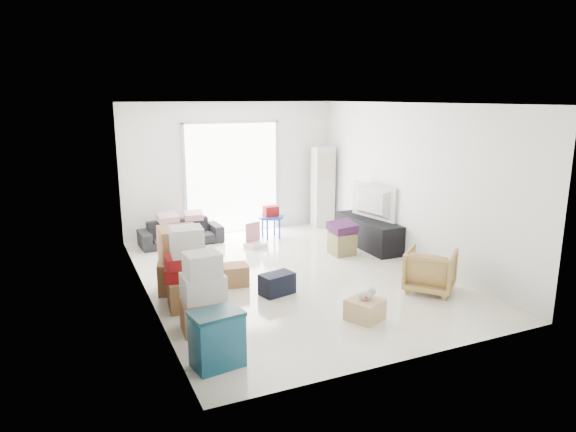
{
  "coord_description": "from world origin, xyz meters",
  "views": [
    {
      "loc": [
        -3.24,
        -7.12,
        2.8
      ],
      "look_at": [
        0.02,
        0.2,
        0.93
      ],
      "focal_mm": 32.0,
      "sensor_mm": 36.0,
      "label": 1
    }
  ],
  "objects_px": {
    "sofa": "(181,229)",
    "wood_crate": "(365,309)",
    "storage_bins": "(217,339)",
    "kids_table": "(271,215)",
    "armchair": "(430,268)",
    "ottoman": "(342,244)",
    "tv_console": "(368,233)",
    "television": "(369,215)",
    "ac_tower": "(323,187)"
  },
  "relations": [
    {
      "from": "ottoman",
      "to": "wood_crate",
      "type": "bearing_deg",
      "value": -113.89
    },
    {
      "from": "sofa",
      "to": "armchair",
      "type": "height_order",
      "value": "armchair"
    },
    {
      "from": "ac_tower",
      "to": "kids_table",
      "type": "height_order",
      "value": "ac_tower"
    },
    {
      "from": "sofa",
      "to": "kids_table",
      "type": "xyz_separation_m",
      "value": [
        1.76,
        -0.29,
        0.16
      ]
    },
    {
      "from": "ac_tower",
      "to": "kids_table",
      "type": "distance_m",
      "value": 1.53
    },
    {
      "from": "ac_tower",
      "to": "armchair",
      "type": "relative_size",
      "value": 2.52
    },
    {
      "from": "television",
      "to": "sofa",
      "type": "xyz_separation_m",
      "value": [
        -3.22,
        1.63,
        -0.31
      ]
    },
    {
      "from": "television",
      "to": "ottoman",
      "type": "distance_m",
      "value": 0.85
    },
    {
      "from": "television",
      "to": "ottoman",
      "type": "xyz_separation_m",
      "value": [
        -0.7,
        -0.22,
        -0.42
      ]
    },
    {
      "from": "storage_bins",
      "to": "ottoman",
      "type": "bearing_deg",
      "value": 42.46
    },
    {
      "from": "storage_bins",
      "to": "wood_crate",
      "type": "bearing_deg",
      "value": 10.06
    },
    {
      "from": "tv_console",
      "to": "television",
      "type": "relative_size",
      "value": 1.47
    },
    {
      "from": "armchair",
      "to": "kids_table",
      "type": "bearing_deg",
      "value": -24.78
    },
    {
      "from": "ac_tower",
      "to": "ottoman",
      "type": "height_order",
      "value": "ac_tower"
    },
    {
      "from": "kids_table",
      "to": "armchair",
      "type": "bearing_deg",
      "value": -74.3
    },
    {
      "from": "ac_tower",
      "to": "sofa",
      "type": "bearing_deg",
      "value": -177.29
    },
    {
      "from": "armchair",
      "to": "tv_console",
      "type": "bearing_deg",
      "value": -50.99
    },
    {
      "from": "tv_console",
      "to": "armchair",
      "type": "height_order",
      "value": "armchair"
    },
    {
      "from": "storage_bins",
      "to": "kids_table",
      "type": "relative_size",
      "value": 0.94
    },
    {
      "from": "ottoman",
      "to": "wood_crate",
      "type": "distance_m",
      "value": 2.8
    },
    {
      "from": "armchair",
      "to": "kids_table",
      "type": "height_order",
      "value": "armchair"
    },
    {
      "from": "sofa",
      "to": "wood_crate",
      "type": "bearing_deg",
      "value": -75.41
    },
    {
      "from": "armchair",
      "to": "ac_tower",
      "type": "bearing_deg",
      "value": -45.79
    },
    {
      "from": "wood_crate",
      "to": "armchair",
      "type": "bearing_deg",
      "value": 18.0
    },
    {
      "from": "sofa",
      "to": "storage_bins",
      "type": "bearing_deg",
      "value": -100.91
    },
    {
      "from": "ac_tower",
      "to": "tv_console",
      "type": "xyz_separation_m",
      "value": [
        0.05,
        -1.78,
        -0.6
      ]
    },
    {
      "from": "ac_tower",
      "to": "wood_crate",
      "type": "relative_size",
      "value": 4.35
    },
    {
      "from": "storage_bins",
      "to": "television",
      "type": "bearing_deg",
      "value": 38.9
    },
    {
      "from": "sofa",
      "to": "ac_tower",
      "type": "bearing_deg",
      "value": -0.16
    },
    {
      "from": "television",
      "to": "armchair",
      "type": "height_order",
      "value": "same"
    },
    {
      "from": "tv_console",
      "to": "sofa",
      "type": "relative_size",
      "value": 1.04
    },
    {
      "from": "ac_tower",
      "to": "storage_bins",
      "type": "xyz_separation_m",
      "value": [
        -3.85,
        -4.93,
        -0.57
      ]
    },
    {
      "from": "wood_crate",
      "to": "television",
      "type": "bearing_deg",
      "value": 56.55
    },
    {
      "from": "kids_table",
      "to": "wood_crate",
      "type": "bearing_deg",
      "value": -95.22
    },
    {
      "from": "armchair",
      "to": "storage_bins",
      "type": "bearing_deg",
      "value": 62.87
    },
    {
      "from": "sofa",
      "to": "armchair",
      "type": "relative_size",
      "value": 2.27
    },
    {
      "from": "wood_crate",
      "to": "kids_table",
      "type": "bearing_deg",
      "value": 84.78
    },
    {
      "from": "television",
      "to": "kids_table",
      "type": "relative_size",
      "value": 1.7
    },
    {
      "from": "ottoman",
      "to": "kids_table",
      "type": "height_order",
      "value": "kids_table"
    },
    {
      "from": "armchair",
      "to": "wood_crate",
      "type": "bearing_deg",
      "value": 67.52
    },
    {
      "from": "sofa",
      "to": "ottoman",
      "type": "bearing_deg",
      "value": -39.21
    },
    {
      "from": "television",
      "to": "storage_bins",
      "type": "height_order",
      "value": "television"
    },
    {
      "from": "sofa",
      "to": "armchair",
      "type": "xyz_separation_m",
      "value": [
        2.79,
        -3.96,
        0.04
      ]
    },
    {
      "from": "storage_bins",
      "to": "wood_crate",
      "type": "height_order",
      "value": "storage_bins"
    },
    {
      "from": "armchair",
      "to": "ottoman",
      "type": "xyz_separation_m",
      "value": [
        -0.27,
        2.1,
        -0.15
      ]
    },
    {
      "from": "television",
      "to": "sofa",
      "type": "height_order",
      "value": "television"
    },
    {
      "from": "ac_tower",
      "to": "ottoman",
      "type": "xyz_separation_m",
      "value": [
        -0.65,
        -2.0,
        -0.67
      ]
    },
    {
      "from": "tv_console",
      "to": "sofa",
      "type": "distance_m",
      "value": 3.61
    },
    {
      "from": "kids_table",
      "to": "television",
      "type": "bearing_deg",
      "value": -42.47
    },
    {
      "from": "tv_console",
      "to": "wood_crate",
      "type": "height_order",
      "value": "tv_console"
    }
  ]
}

